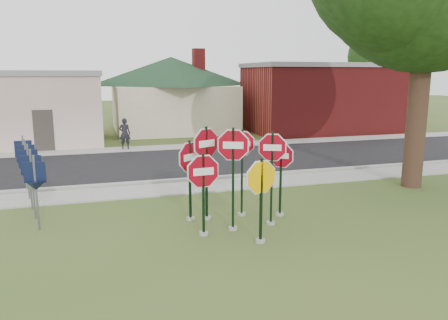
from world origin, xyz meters
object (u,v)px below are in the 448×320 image
object	(u,v)px
pedestrian	(125,134)
stop_sign_left	(203,183)
stop_sign_center	(233,163)
stop_sign_yellow	(261,190)

from	to	relation	value
pedestrian	stop_sign_left	bearing A→B (deg)	106.88
stop_sign_center	stop_sign_left	world-z (taller)	stop_sign_center
stop_sign_center	stop_sign_yellow	bearing A→B (deg)	-69.61
stop_sign_yellow	pedestrian	size ratio (longest dim) A/B	1.33
stop_sign_yellow	stop_sign_left	xyz separation A→B (m)	(-1.20, 0.88, 0.04)
stop_sign_left	stop_sign_center	bearing A→B (deg)	9.57
stop_sign_center	pedestrian	world-z (taller)	stop_sign_center
stop_sign_yellow	pedestrian	bearing A→B (deg)	98.61
stop_sign_center	stop_sign_yellow	size ratio (longest dim) A/B	1.28
stop_sign_center	stop_sign_left	bearing A→B (deg)	-170.43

